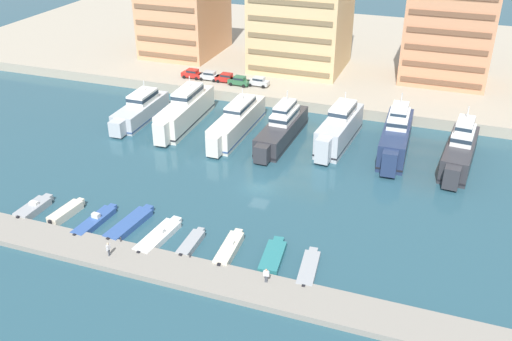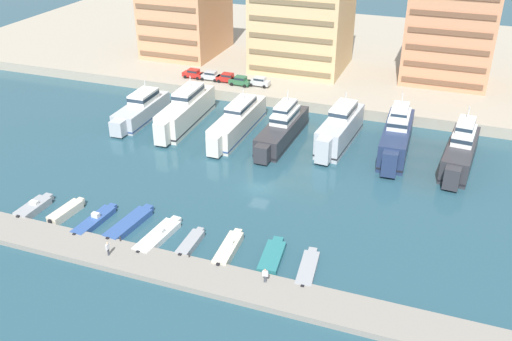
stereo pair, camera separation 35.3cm
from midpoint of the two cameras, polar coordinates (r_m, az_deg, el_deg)
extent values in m
plane|color=#285160|center=(78.34, 0.20, -1.75)|extent=(400.00, 400.00, 0.00)
cube|color=#ADA38E|center=(134.84, 9.53, 11.46)|extent=(180.00, 70.00, 1.91)
cube|color=gray|center=(62.58, -6.25, -10.34)|extent=(120.00, 4.95, 0.70)
cube|color=silver|center=(101.14, -11.53, 5.81)|extent=(4.25, 13.68, 2.94)
cube|color=silver|center=(95.12, -13.78, 4.12)|extent=(2.23, 2.04, 2.50)
cube|color=#334C7F|center=(101.51, -11.48, 5.31)|extent=(4.29, 13.82, 0.24)
cube|color=white|center=(101.12, -11.38, 7.24)|extent=(3.22, 5.77, 1.70)
cube|color=#233342|center=(101.06, -11.39, 7.33)|extent=(3.26, 5.83, 0.61)
cylinder|color=silver|center=(101.21, -11.24, 8.33)|extent=(0.16, 0.16, 1.80)
cube|color=silver|center=(107.23, -9.61, 6.92)|extent=(3.41, 0.96, 0.20)
cube|color=silver|center=(97.69, -7.16, 5.78)|extent=(4.35, 16.69, 4.28)
cube|color=silver|center=(90.17, -9.55, 3.69)|extent=(2.15, 1.96, 3.64)
cube|color=black|center=(98.23, -7.11, 5.03)|extent=(4.40, 16.85, 0.24)
cube|color=white|center=(97.64, -6.96, 7.68)|extent=(3.19, 7.06, 1.73)
cube|color=#233342|center=(97.57, -6.97, 7.77)|extent=(3.23, 7.13, 0.62)
cylinder|color=silver|center=(97.92, -6.77, 8.85)|extent=(0.16, 0.16, 1.80)
cube|color=silver|center=(105.43, -5.17, 7.05)|extent=(3.25, 1.01, 0.20)
cube|color=silver|center=(93.73, -1.98, 4.80)|extent=(3.78, 17.15, 3.70)
cube|color=silver|center=(85.88, -4.33, 2.49)|extent=(2.02, 1.84, 3.14)
cube|color=#334C7F|center=(94.21, -1.96, 4.13)|extent=(3.82, 17.32, 0.24)
cube|color=white|center=(93.84, -1.70, 6.51)|extent=(2.90, 7.21, 1.39)
cube|color=#233342|center=(93.79, -1.71, 6.59)|extent=(2.94, 7.28, 0.50)
cylinder|color=silver|center=(94.19, -1.47, 7.64)|extent=(0.16, 0.16, 1.80)
cube|color=silver|center=(101.78, -0.05, 6.27)|extent=(3.11, 0.92, 0.20)
cube|color=#333338|center=(91.47, 2.49, 3.96)|extent=(4.28, 16.04, 3.10)
cube|color=#333338|center=(83.95, 0.49, 1.70)|extent=(2.15, 1.97, 2.63)
cube|color=black|center=(91.89, 2.48, 3.39)|extent=(4.32, 16.20, 0.24)
cube|color=white|center=(91.58, 2.77, 5.56)|extent=(3.17, 6.78, 1.52)
cube|color=#233342|center=(91.53, 2.78, 5.65)|extent=(3.21, 6.84, 0.55)
cube|color=white|center=(91.06, 2.79, 6.36)|extent=(2.47, 5.29, 1.22)
cube|color=#233342|center=(91.02, 2.80, 6.43)|extent=(2.50, 5.34, 0.44)
cylinder|color=silver|center=(91.40, 3.02, 7.46)|extent=(0.16, 0.16, 1.80)
cube|color=#333338|center=(99.09, 4.11, 5.46)|extent=(3.27, 0.99, 0.20)
cube|color=silver|center=(90.95, 8.23, 3.98)|extent=(4.87, 14.58, 4.40)
cube|color=silver|center=(83.94, 6.62, 2.01)|extent=(2.21, 2.04, 3.74)
cube|color=black|center=(91.55, 8.17, 3.17)|extent=(4.92, 14.72, 0.24)
cube|color=white|center=(90.71, 8.56, 5.99)|extent=(3.40, 6.23, 1.72)
cube|color=#233342|center=(90.65, 8.57, 6.09)|extent=(3.44, 6.29, 0.62)
cylinder|color=silver|center=(90.88, 8.80, 7.21)|extent=(0.16, 0.16, 1.80)
cube|color=silver|center=(98.10, 9.50, 5.11)|extent=(3.26, 1.15, 0.20)
cube|color=navy|center=(90.01, 13.69, 3.10)|extent=(4.37, 15.73, 4.19)
cube|color=navy|center=(82.16, 13.08, 0.72)|extent=(2.17, 1.99, 3.56)
cube|color=black|center=(90.58, 13.59, 2.32)|extent=(4.41, 15.89, 0.24)
cube|color=white|center=(89.93, 13.97, 5.06)|extent=(3.21, 6.66, 1.58)
cube|color=#233342|center=(89.87, 13.98, 5.15)|extent=(3.25, 6.72, 0.57)
cube|color=white|center=(89.41, 14.07, 5.88)|extent=(2.51, 5.19, 1.21)
cube|color=#233342|center=(89.37, 14.08, 5.95)|extent=(2.54, 5.24, 0.43)
cylinder|color=silver|center=(89.79, 14.24, 6.99)|extent=(0.16, 0.16, 1.80)
cube|color=navy|center=(97.94, 14.11, 4.55)|extent=(3.29, 1.01, 0.20)
cube|color=#333338|center=(88.64, 19.57, 1.59)|extent=(4.94, 14.56, 3.60)
cube|color=#333338|center=(81.44, 18.87, -0.64)|extent=(2.22, 2.04, 3.06)
cube|color=black|center=(89.15, 19.45, 0.92)|extent=(4.99, 14.71, 0.24)
cube|color=white|center=(88.55, 19.92, 3.38)|extent=(3.42, 6.23, 1.64)
cube|color=#233342|center=(88.49, 19.94, 3.48)|extent=(3.46, 6.29, 0.59)
cube|color=white|center=(87.95, 20.09, 4.30)|extent=(2.67, 4.86, 1.48)
cube|color=#233342|center=(87.89, 20.10, 4.39)|extent=(2.70, 4.91, 0.53)
cylinder|color=silver|center=(88.18, 20.33, 5.49)|extent=(0.16, 0.16, 1.80)
cube|color=#333338|center=(95.89, 20.06, 3.01)|extent=(3.26, 1.16, 0.20)
cube|color=#9EA3A8|center=(78.26, -21.54, -3.58)|extent=(2.15, 4.95, 0.97)
cube|color=#9EA3A8|center=(80.00, -20.23, -2.60)|extent=(1.13, 0.94, 0.82)
cube|color=silver|center=(78.15, -21.46, -3.04)|extent=(1.12, 0.63, 0.37)
cube|color=#283847|center=(78.29, -21.33, -2.90)|extent=(1.01, 0.11, 0.22)
cube|color=black|center=(76.65, -22.83, -4.43)|extent=(0.37, 0.29, 0.60)
cube|color=beige|center=(75.87, -18.65, -4.03)|extent=(2.03, 5.16, 1.08)
cube|color=beige|center=(77.55, -17.26, -3.05)|extent=(0.91, 0.77, 0.92)
cube|color=black|center=(74.26, -20.05, -4.91)|extent=(0.39, 0.31, 0.60)
cube|color=#33569E|center=(73.29, -16.04, -4.98)|extent=(2.18, 6.87, 0.74)
cube|color=#33569E|center=(75.67, -14.31, -3.59)|extent=(1.00, 0.84, 0.63)
cube|color=silver|center=(73.26, -15.86, -4.35)|extent=(0.99, 0.66, 0.58)
cube|color=#283847|center=(73.39, -15.74, -4.19)|extent=(0.87, 0.14, 0.35)
cube|color=black|center=(71.04, -17.82, -6.29)|extent=(0.38, 0.30, 0.60)
cube|color=#33569E|center=(71.65, -12.77, -5.32)|extent=(2.85, 7.47, 0.82)
cube|color=#33569E|center=(74.26, -10.87, -3.79)|extent=(1.23, 1.05, 0.69)
cube|color=black|center=(69.22, -14.72, -6.75)|extent=(0.39, 0.32, 0.60)
cube|color=white|center=(68.73, -9.96, -6.61)|extent=(2.82, 7.30, 0.78)
cube|color=white|center=(71.40, -8.16, -4.99)|extent=(1.26, 1.07, 0.67)
cube|color=silver|center=(68.72, -9.76, -5.94)|extent=(1.22, 0.71, 0.52)
cube|color=#283847|center=(68.86, -9.63, -5.77)|extent=(1.07, 0.18, 0.31)
cube|color=black|center=(66.26, -11.81, -8.14)|extent=(0.39, 0.31, 0.60)
cube|color=#9EA3A8|center=(67.02, -6.70, -7.32)|extent=(1.57, 4.96, 0.84)
cube|color=#9EA3A8|center=(69.06, -5.72, -6.07)|extent=(0.84, 0.69, 0.72)
cube|color=black|center=(65.04, -7.70, -8.49)|extent=(0.36, 0.28, 0.60)
cube|color=beige|center=(65.64, -2.89, -7.92)|extent=(2.02, 6.26, 0.99)
cube|color=beige|center=(68.27, -1.93, -6.29)|extent=(0.97, 0.81, 0.84)
cube|color=silver|center=(65.59, -2.77, -7.21)|extent=(0.96, 0.65, 0.38)
cube|color=#283847|center=(65.77, -2.69, -7.03)|extent=(0.85, 0.12, 0.23)
cube|color=black|center=(63.11, -3.89, -9.49)|extent=(0.37, 0.30, 0.60)
cube|color=teal|center=(64.58, 1.51, -8.69)|extent=(2.73, 5.83, 0.79)
cube|color=teal|center=(67.15, 2.11, -7.07)|extent=(1.27, 1.08, 0.67)
cube|color=black|center=(62.18, 0.90, -10.20)|extent=(0.39, 0.32, 0.60)
cube|color=#9EA3A8|center=(63.14, 5.10, -9.84)|extent=(2.39, 6.28, 0.73)
cube|color=#9EA3A8|center=(65.84, 5.59, -8.05)|extent=(1.05, 0.89, 0.62)
cube|color=black|center=(60.55, 4.59, -11.59)|extent=(0.39, 0.32, 0.60)
cube|color=red|center=(114.53, -6.51, 9.51)|extent=(4.13, 1.78, 0.80)
cube|color=red|center=(114.23, -6.46, 9.86)|extent=(2.13, 1.60, 0.68)
cube|color=#1E2833|center=(114.23, -6.46, 9.86)|extent=(2.09, 1.61, 0.37)
cylinder|color=black|center=(114.55, -7.30, 9.26)|extent=(0.64, 0.23, 0.64)
cylinder|color=black|center=(115.97, -6.91, 9.52)|extent=(0.64, 0.23, 0.64)
cylinder|color=black|center=(113.36, -6.07, 9.12)|extent=(0.64, 0.23, 0.64)
cylinder|color=black|center=(114.79, -5.69, 9.39)|extent=(0.64, 0.23, 0.64)
cube|color=#B7BCC1|center=(113.06, -4.79, 9.34)|extent=(4.11, 1.72, 0.80)
cube|color=#B7BCC1|center=(112.76, -4.74, 9.69)|extent=(2.11, 1.57, 0.68)
cube|color=#1E2833|center=(112.76, -4.74, 9.69)|extent=(2.06, 1.58, 0.37)
cylinder|color=black|center=(113.02, -5.59, 9.08)|extent=(0.64, 0.22, 0.64)
cylinder|color=black|center=(114.46, -5.23, 9.35)|extent=(0.64, 0.22, 0.64)
cylinder|color=black|center=(111.92, -4.33, 8.94)|extent=(0.64, 0.22, 0.64)
cylinder|color=black|center=(113.39, -3.98, 9.22)|extent=(0.64, 0.22, 0.64)
cube|color=red|center=(111.63, -3.12, 9.15)|extent=(4.10, 1.71, 0.80)
cube|color=red|center=(111.33, -3.06, 9.50)|extent=(2.10, 1.56, 0.68)
cube|color=#1E2833|center=(111.33, -3.06, 9.50)|extent=(2.06, 1.58, 0.37)
cylinder|color=black|center=(111.54, -3.93, 8.89)|extent=(0.64, 0.22, 0.64)
cylinder|color=black|center=(113.00, -3.58, 9.16)|extent=(0.64, 0.22, 0.64)
cylinder|color=black|center=(110.52, -2.63, 8.74)|extent=(0.64, 0.22, 0.64)
cylinder|color=black|center=(112.00, -2.30, 9.02)|extent=(0.64, 0.22, 0.64)
cube|color=#2D6642|center=(109.90, -1.82, 8.86)|extent=(4.19, 1.93, 0.80)
cube|color=#2D6642|center=(109.60, -1.75, 9.22)|extent=(2.19, 1.68, 0.68)
cube|color=#1E2833|center=(109.60, -1.75, 9.22)|extent=(2.14, 1.69, 0.37)
cylinder|color=black|center=(109.86, -2.65, 8.62)|extent=(0.65, 0.26, 0.64)
cylinder|color=black|center=(111.30, -2.27, 8.89)|extent=(0.65, 0.26, 0.64)
cylinder|color=black|center=(108.78, -1.35, 8.43)|extent=(0.65, 0.26, 0.64)
cylinder|color=black|center=(110.23, -0.98, 8.71)|extent=(0.65, 0.26, 0.64)
cube|color=#B7BCC1|center=(109.46, 0.13, 8.80)|extent=(4.15, 1.82, 0.80)
cube|color=#B7BCC1|center=(109.17, 0.20, 9.15)|extent=(2.15, 1.62, 0.68)
cube|color=#1E2833|center=(109.17, 0.20, 9.15)|extent=(2.10, 1.64, 0.37)
cylinder|color=black|center=(109.33, -0.70, 8.55)|extent=(0.65, 0.24, 0.64)
cylinder|color=black|center=(110.81, -0.37, 8.82)|extent=(0.65, 0.24, 0.64)
cylinder|color=black|center=(108.39, 0.63, 8.37)|extent=(0.65, 0.24, 0.64)
cylinder|color=black|center=(109.89, 0.95, 8.65)|extent=(0.65, 0.24, 0.64)
cube|color=tan|center=(129.92, -7.24, 15.20)|extent=(14.80, 17.97, 16.54)
cube|color=brown|center=(123.86, -8.95, 11.26)|extent=(13.62, 0.24, 0.90)
cube|color=brown|center=(122.95, -9.06, 12.73)|extent=(13.62, 0.24, 0.90)
cube|color=brown|center=(122.12, -9.18, 14.22)|extent=(13.62, 0.24, 0.90)
cube|color=brown|center=(121.37, -9.31, 15.74)|extent=(13.62, 0.24, 0.90)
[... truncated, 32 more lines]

